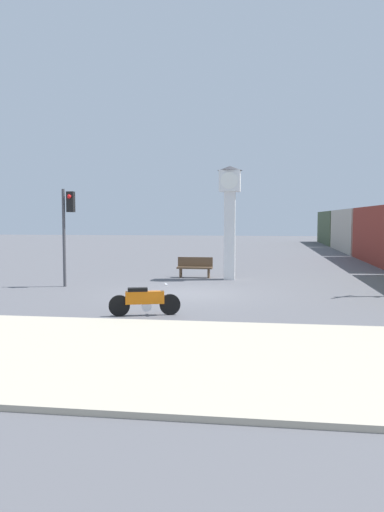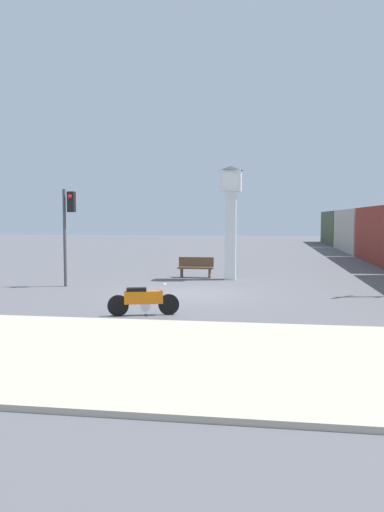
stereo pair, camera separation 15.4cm
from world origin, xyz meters
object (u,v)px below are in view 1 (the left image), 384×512
bench (195,267)px  motorcycle (145,301)px  clock_tower (230,205)px  traffic_light (67,219)px  freight_train (372,232)px

bench → motorcycle: bearing=-91.1°
clock_tower → bench: clock_tower is taller
traffic_light → bench: traffic_light is taller
motorcycle → clock_tower: (1.78, 8.51, 2.83)m
freight_train → traffic_light: 23.55m
clock_tower → bench: 3.23m
motorcycle → freight_train: size_ratio=0.04×
motorcycle → bench: (0.18, 9.01, 0.07)m
bench → clock_tower: bearing=-17.4°
motorcycle → freight_train: freight_train is taller
motorcycle → clock_tower: bearing=62.1°
clock_tower → freight_train: size_ratio=0.11×
freight_train → bench: size_ratio=28.21×
clock_tower → freight_train: (9.10, 14.75, -1.55)m
motorcycle → bench: size_ratio=1.20×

